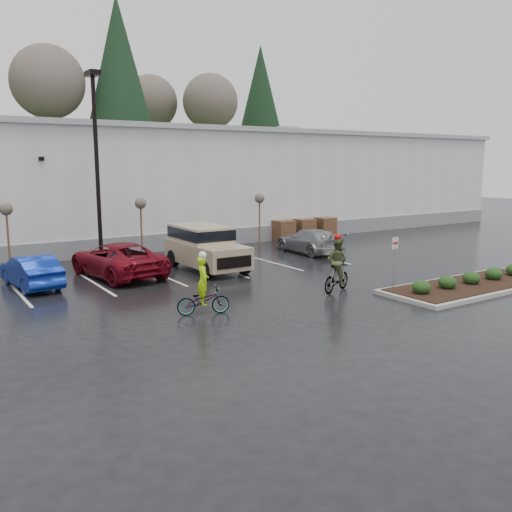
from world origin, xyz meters
TOP-DOWN VIEW (x-y plane):
  - ground at (0.00, 0.00)m, footprint 120.00×120.00m
  - warehouse at (0.00, 21.99)m, footprint 60.50×15.50m
  - wooded_ridge at (0.00, 45.00)m, footprint 80.00×25.00m
  - lamppost at (-4.00, 12.00)m, footprint 0.50×1.00m
  - sapling_west at (-8.00, 13.00)m, footprint 0.60×0.60m
  - sapling_mid at (-1.50, 13.00)m, footprint 0.60×0.60m
  - sapling_east at (6.00, 13.00)m, footprint 0.60×0.60m
  - pallet_stack_a at (8.50, 14.00)m, footprint 1.20×1.20m
  - pallet_stack_b at (10.20, 14.00)m, footprint 1.20×1.20m
  - pallet_stack_c at (12.00, 14.00)m, footprint 1.20×1.20m
  - curb_island at (7.00, -1.00)m, footprint 8.00×3.00m
  - mulch_bed at (7.00, -1.00)m, footprint 7.60×2.60m
  - shrub_a at (4.00, -1.00)m, footprint 0.70×0.70m
  - shrub_b at (5.50, -1.00)m, footprint 0.70×0.70m
  - shrub_c at (7.00, -1.00)m, footprint 0.70×0.70m
  - shrub_d at (8.50, -1.00)m, footprint 0.70×0.70m
  - fire_lane_sign at (3.80, 0.20)m, footprint 0.30×0.05m
  - car_blue at (-7.85, 8.88)m, footprint 1.86×4.17m
  - car_red at (-4.20, 9.04)m, footprint 3.25×5.82m
  - suv_tan at (-0.16, 8.19)m, footprint 2.20×5.10m
  - car_far_silver at (6.94, 9.32)m, footprint 2.10×4.77m
  - cyclist_hivis at (-3.86, 1.50)m, footprint 1.86×1.11m
  - cyclist_olive at (2.01, 1.50)m, footprint 1.85×1.10m

SIDE VIEW (x-z plane):
  - ground at x=0.00m, z-range 0.00..0.00m
  - curb_island at x=7.00m, z-range 0.00..0.15m
  - mulch_bed at x=7.00m, z-range 0.15..0.19m
  - shrub_a at x=4.00m, z-range 0.15..0.67m
  - shrub_b at x=5.50m, z-range 0.15..0.67m
  - shrub_c at x=7.00m, z-range 0.15..0.67m
  - shrub_d at x=8.50m, z-range 0.15..0.67m
  - car_blue at x=-7.85m, z-range 0.00..1.33m
  - cyclist_hivis at x=-3.86m, z-range -0.40..1.74m
  - pallet_stack_a at x=8.50m, z-range 0.00..1.35m
  - pallet_stack_b at x=10.20m, z-range 0.00..1.35m
  - pallet_stack_c at x=12.00m, z-range 0.00..1.35m
  - car_far_silver at x=6.94m, z-range 0.00..1.36m
  - car_red at x=-4.20m, z-range 0.00..1.54m
  - cyclist_olive at x=2.01m, z-range -0.31..2.00m
  - suv_tan at x=-0.16m, z-range 0.00..2.06m
  - fire_lane_sign at x=3.80m, z-range 0.31..2.51m
  - sapling_west at x=-8.00m, z-range 1.13..4.33m
  - sapling_mid at x=-1.50m, z-range 1.13..4.33m
  - sapling_east at x=6.00m, z-range 1.13..4.33m
  - wooded_ridge at x=0.00m, z-range 0.00..6.00m
  - warehouse at x=0.00m, z-range 0.05..7.25m
  - lamppost at x=-4.00m, z-range 1.07..10.30m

